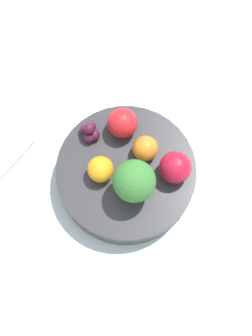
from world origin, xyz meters
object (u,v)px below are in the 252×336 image
Objects in this scene: broccoli at (134,181)px; orange_front at (145,148)px; apple_red at (123,123)px; grape_cluster at (90,131)px; bowl at (126,174)px; apple_green at (175,167)px; orange_back at (101,169)px.

orange_front is (0.00, -0.06, -0.03)m from broccoli.
apple_red is 1.20× the size of orange_front.
grape_cluster is (0.09, -0.07, -0.03)m from broccoli.
apple_green is (-0.07, -0.02, 0.05)m from bowl.
orange_front is at bearing -137.14° from orange_back.
broccoli reaches higher than bowl.
broccoli is 0.06m from orange_back.
apple_red is at bearing -63.87° from broccoli.
apple_red reaches higher than grape_cluster.
apple_green is at bearing -162.84° from orange_back.
broccoli is 1.98× the size of orange_back.
broccoli reaches higher than apple_red.
apple_green is 0.14m from grape_cluster.
grape_cluster is (0.14, -0.02, -0.01)m from apple_green.
bowl is at bearing 13.48° from apple_green.
broccoli is 2.03× the size of orange_front.
apple_green reaches higher than orange_front.
apple_red is 0.11m from apple_green.
orange_front is 1.12× the size of grape_cluster.
bowl is 5.42× the size of orange_back.
apple_red reaches higher than bowl.
orange_front and orange_back have the same top height.
apple_red is 0.05m from orange_front.
orange_front is 0.09m from grape_cluster.
apple_red is at bearing -32.59° from orange_front.
apple_red is 0.96× the size of apple_green.
bowl is 0.06m from orange_back.
grape_cluster is (0.09, -0.01, -0.01)m from orange_front.
orange_front is (-0.02, -0.04, 0.04)m from bowl.
grape_cluster reaches higher than bowl.
bowl is 2.74× the size of broccoli.
broccoli is at bearing 126.72° from bowl.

